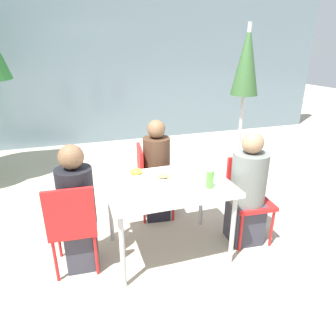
{
  "coord_description": "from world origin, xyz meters",
  "views": [
    {
      "loc": [
        -0.77,
        -2.38,
        1.9
      ],
      "look_at": [
        0.0,
        0.0,
        0.9
      ],
      "focal_mm": 32.0,
      "sensor_mm": 36.0,
      "label": 1
    }
  ],
  "objects_px": {
    "person_left": "(78,212)",
    "bottle": "(210,179)",
    "person_right": "(247,192)",
    "salad_bowl": "(139,181)",
    "person_far": "(157,173)",
    "chair_far": "(149,176)",
    "drinking_cup": "(176,167)",
    "chair_right": "(248,192)",
    "closed_umbrella": "(246,73)",
    "chair_left": "(72,222)"
  },
  "relations": [
    {
      "from": "chair_right",
      "to": "person_right",
      "type": "xyz_separation_m",
      "value": [
        -0.06,
        -0.08,
        0.04
      ]
    },
    {
      "from": "chair_right",
      "to": "person_far",
      "type": "relative_size",
      "value": 0.74
    },
    {
      "from": "closed_umbrella",
      "to": "person_right",
      "type": "bearing_deg",
      "value": -115.04
    },
    {
      "from": "chair_right",
      "to": "drinking_cup",
      "type": "relative_size",
      "value": 10.0
    },
    {
      "from": "person_left",
      "to": "person_far",
      "type": "bearing_deg",
      "value": 37.84
    },
    {
      "from": "chair_right",
      "to": "person_far",
      "type": "height_order",
      "value": "person_far"
    },
    {
      "from": "person_left",
      "to": "bottle",
      "type": "xyz_separation_m",
      "value": [
        1.14,
        -0.25,
        0.27
      ]
    },
    {
      "from": "bottle",
      "to": "drinking_cup",
      "type": "bearing_deg",
      "value": 108.29
    },
    {
      "from": "person_far",
      "to": "salad_bowl",
      "type": "relative_size",
      "value": 7.01
    },
    {
      "from": "person_far",
      "to": "chair_left",
      "type": "bearing_deg",
      "value": -47.13
    },
    {
      "from": "person_left",
      "to": "person_far",
      "type": "height_order",
      "value": "person_far"
    },
    {
      "from": "person_left",
      "to": "chair_right",
      "type": "bearing_deg",
      "value": 2.2
    },
    {
      "from": "person_far",
      "to": "salad_bowl",
      "type": "distance_m",
      "value": 0.72
    },
    {
      "from": "person_right",
      "to": "salad_bowl",
      "type": "xyz_separation_m",
      "value": [
        -1.07,
        0.12,
        0.22
      ]
    },
    {
      "from": "chair_left",
      "to": "chair_far",
      "type": "height_order",
      "value": "same"
    },
    {
      "from": "person_far",
      "to": "person_right",
      "type": "bearing_deg",
      "value": 52.28
    },
    {
      "from": "person_far",
      "to": "bottle",
      "type": "bearing_deg",
      "value": 22.41
    },
    {
      "from": "chair_left",
      "to": "chair_far",
      "type": "bearing_deg",
      "value": 43.96
    },
    {
      "from": "chair_right",
      "to": "drinking_cup",
      "type": "height_order",
      "value": "chair_right"
    },
    {
      "from": "chair_far",
      "to": "person_far",
      "type": "relative_size",
      "value": 0.74
    },
    {
      "from": "chair_right",
      "to": "chair_far",
      "type": "relative_size",
      "value": 1.0
    },
    {
      "from": "chair_far",
      "to": "bottle",
      "type": "distance_m",
      "value": 1.03
    },
    {
      "from": "closed_umbrella",
      "to": "salad_bowl",
      "type": "xyz_separation_m",
      "value": [
        -1.51,
        -0.83,
        -0.85
      ]
    },
    {
      "from": "person_right",
      "to": "person_left",
      "type": "bearing_deg",
      "value": 0.5
    },
    {
      "from": "person_far",
      "to": "drinking_cup",
      "type": "distance_m",
      "value": 0.48
    },
    {
      "from": "person_left",
      "to": "chair_right",
      "type": "xyz_separation_m",
      "value": [
        1.69,
        -0.04,
        -0.05
      ]
    },
    {
      "from": "person_left",
      "to": "person_right",
      "type": "height_order",
      "value": "same"
    },
    {
      "from": "chair_far",
      "to": "closed_umbrella",
      "type": "distance_m",
      "value": 1.68
    },
    {
      "from": "chair_right",
      "to": "chair_far",
      "type": "xyz_separation_m",
      "value": [
        -0.86,
        0.71,
        0.0
      ]
    },
    {
      "from": "chair_far",
      "to": "closed_umbrella",
      "type": "bearing_deg",
      "value": 104.39
    },
    {
      "from": "drinking_cup",
      "to": "salad_bowl",
      "type": "xyz_separation_m",
      "value": [
        -0.42,
        -0.19,
        -0.02
      ]
    },
    {
      "from": "closed_umbrella",
      "to": "drinking_cup",
      "type": "distance_m",
      "value": 1.51
    },
    {
      "from": "person_right",
      "to": "person_far",
      "type": "height_order",
      "value": "person_far"
    },
    {
      "from": "person_right",
      "to": "bottle",
      "type": "bearing_deg",
      "value": 20.26
    },
    {
      "from": "chair_right",
      "to": "chair_left",
      "type": "bearing_deg",
      "value": 5.77
    },
    {
      "from": "chair_right",
      "to": "bottle",
      "type": "height_order",
      "value": "bottle"
    },
    {
      "from": "person_left",
      "to": "closed_umbrella",
      "type": "height_order",
      "value": "closed_umbrella"
    },
    {
      "from": "person_right",
      "to": "chair_far",
      "type": "xyz_separation_m",
      "value": [
        -0.81,
        0.79,
        -0.04
      ]
    },
    {
      "from": "chair_right",
      "to": "drinking_cup",
      "type": "bearing_deg",
      "value": -14.31
    },
    {
      "from": "person_right",
      "to": "salad_bowl",
      "type": "relative_size",
      "value": 6.97
    },
    {
      "from": "chair_right",
      "to": "drinking_cup",
      "type": "xyz_separation_m",
      "value": [
        -0.7,
        0.24,
        0.28
      ]
    },
    {
      "from": "person_right",
      "to": "bottle",
      "type": "xyz_separation_m",
      "value": [
        -0.5,
        -0.14,
        0.28
      ]
    },
    {
      "from": "chair_left",
      "to": "person_far",
      "type": "distance_m",
      "value": 1.18
    },
    {
      "from": "person_left",
      "to": "salad_bowl",
      "type": "xyz_separation_m",
      "value": [
        0.56,
        0.01,
        0.21
      ]
    },
    {
      "from": "chair_right",
      "to": "closed_umbrella",
      "type": "relative_size",
      "value": 0.4
    },
    {
      "from": "person_left",
      "to": "chair_far",
      "type": "xyz_separation_m",
      "value": [
        0.82,
        0.67,
        -0.05
      ]
    },
    {
      "from": "chair_right",
      "to": "person_far",
      "type": "xyz_separation_m",
      "value": [
        -0.79,
        0.65,
        0.06
      ]
    },
    {
      "from": "chair_far",
      "to": "bottle",
      "type": "xyz_separation_m",
      "value": [
        0.31,
        -0.93,
        0.32
      ]
    },
    {
      "from": "salad_bowl",
      "to": "closed_umbrella",
      "type": "bearing_deg",
      "value": 28.62
    },
    {
      "from": "chair_right",
      "to": "person_far",
      "type": "bearing_deg",
      "value": -34.93
    }
  ]
}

